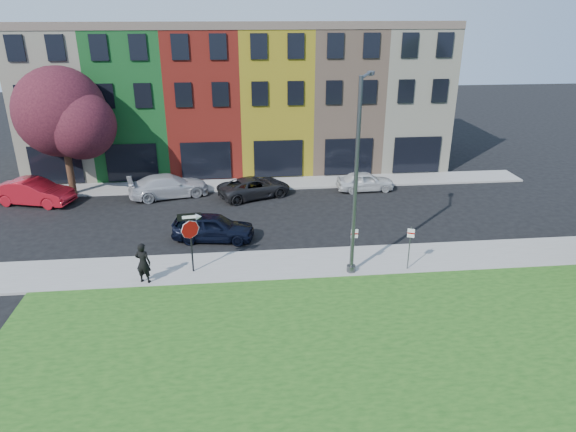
{
  "coord_description": "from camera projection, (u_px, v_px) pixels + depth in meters",
  "views": [
    {
      "loc": [
        -2.88,
        -18.48,
        11.38
      ],
      "look_at": [
        -0.56,
        4.0,
        2.12
      ],
      "focal_mm": 32.0,
      "sensor_mm": 36.0,
      "label": 1
    }
  ],
  "objects": [
    {
      "name": "sidewalk_near",
      "position": [
        343.0,
        262.0,
        24.53
      ],
      "size": [
        40.0,
        3.0,
        0.12
      ],
      "primitive_type": "cube",
      "color": "gray",
      "rests_on": "ground"
    },
    {
      "name": "sidewalk_far",
      "position": [
        236.0,
        185.0,
        35.1
      ],
      "size": [
        40.0,
        2.4,
        0.12
      ],
      "primitive_type": "cube",
      "color": "gray",
      "rests_on": "ground"
    },
    {
      "name": "street_lamp",
      "position": [
        357.0,
        179.0,
        22.01
      ],
      "size": [
        1.31,
        2.41,
        8.74
      ],
      "rotation": [
        0.0,
        0.0,
        -0.43
      ],
      "color": "#46484B",
      "rests_on": "sidewalk_near"
    },
    {
      "name": "rowhouse_block",
      "position": [
        240.0,
        97.0,
        38.97
      ],
      "size": [
        30.0,
        10.12,
        10.0
      ],
      "color": "beige",
      "rests_on": "ground"
    },
    {
      "name": "stop_sign",
      "position": [
        190.0,
        230.0,
        22.74
      ],
      "size": [
        1.05,
        0.17,
        2.87
      ],
      "rotation": [
        0.0,
        0.0,
        0.12
      ],
      "color": "black",
      "rests_on": "sidewalk_near"
    },
    {
      "name": "parking_sign_a",
      "position": [
        354.0,
        244.0,
        22.98
      ],
      "size": [
        0.32,
        0.08,
        2.22
      ],
      "rotation": [
        0.0,
        0.0,
        -0.0
      ],
      "color": "#46484B",
      "rests_on": "sidewalk_near"
    },
    {
      "name": "parked_car_white",
      "position": [
        365.0,
        181.0,
        33.98
      ],
      "size": [
        1.8,
        3.88,
        1.28
      ],
      "primitive_type": "imported",
      "rotation": [
        0.0,
        0.0,
        1.61
      ],
      "color": "silver",
      "rests_on": "ground"
    },
    {
      "name": "man",
      "position": [
        143.0,
        263.0,
        22.27
      ],
      "size": [
        0.92,
        0.81,
        1.87
      ],
      "primitive_type": "imported",
      "rotation": [
        0.0,
        0.0,
        2.86
      ],
      "color": "black",
      "rests_on": "sidewalk_near"
    },
    {
      "name": "parked_car_silver",
      "position": [
        169.0,
        186.0,
        32.83
      ],
      "size": [
        4.56,
        6.04,
        1.46
      ],
      "primitive_type": "imported",
      "rotation": [
        0.0,
        0.0,
        1.83
      ],
      "color": "#ADACB1",
      "rests_on": "ground"
    },
    {
      "name": "tree_purple",
      "position": [
        63.0,
        114.0,
        31.45
      ],
      "size": [
        6.6,
        5.77,
        8.03
      ],
      "color": "black",
      "rests_on": "sidewalk_far"
    },
    {
      "name": "sedan_near",
      "position": [
        213.0,
        227.0,
        26.71
      ],
      "size": [
        2.95,
        4.72,
        1.44
      ],
      "primitive_type": "imported",
      "rotation": [
        0.0,
        0.0,
        1.42
      ],
      "color": "black",
      "rests_on": "ground"
    },
    {
      "name": "ground",
      "position": [
        311.0,
        298.0,
        21.6
      ],
      "size": [
        120.0,
        120.0,
        0.0
      ],
      "primitive_type": "plane",
      "color": "black",
      "rests_on": "ground"
    },
    {
      "name": "parking_sign_b",
      "position": [
        410.0,
        243.0,
        23.24
      ],
      "size": [
        0.3,
        0.17,
        2.11
      ],
      "rotation": [
        0.0,
        0.0,
        -0.42
      ],
      "color": "#46484B",
      "rests_on": "sidewalk_near"
    },
    {
      "name": "parked_car_red",
      "position": [
        34.0,
        192.0,
        31.55
      ],
      "size": [
        4.22,
        5.7,
        1.58
      ],
      "primitive_type": "imported",
      "rotation": [
        0.0,
        0.0,
        1.29
      ],
      "color": "maroon",
      "rests_on": "ground"
    },
    {
      "name": "parked_car_dark",
      "position": [
        255.0,
        187.0,
        32.83
      ],
      "size": [
        5.31,
        6.12,
        1.29
      ],
      "primitive_type": "imported",
      "rotation": [
        0.0,
        0.0,
        1.94
      ],
      "color": "black",
      "rests_on": "ground"
    }
  ]
}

